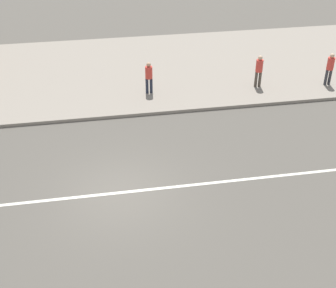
{
  "coord_description": "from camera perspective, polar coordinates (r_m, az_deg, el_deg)",
  "views": [
    {
      "loc": [
        -0.54,
        -12.93,
        10.17
      ],
      "look_at": [
        1.97,
        1.6,
        0.8
      ],
      "focal_mm": 50.0,
      "sensor_mm": 36.0,
      "label": 1
    }
  ],
  "objects": [
    {
      "name": "pedestrian_near_clock",
      "position": [
        24.49,
        19.15,
        8.9
      ],
      "size": [
        0.34,
        0.34,
        1.64
      ],
      "color": "#333338",
      "rests_on": "kerb_strip"
    },
    {
      "name": "pedestrian_far_end",
      "position": [
        22.35,
        -2.35,
        8.34
      ],
      "size": [
        0.34,
        0.34,
        1.57
      ],
      "color": "#232838",
      "rests_on": "kerb_strip"
    },
    {
      "name": "kerb_strip",
      "position": [
        25.36,
        -7.86,
        8.67
      ],
      "size": [
        68.0,
        10.0,
        0.15
      ],
      "primitive_type": "cube",
      "color": "gray",
      "rests_on": "ground"
    },
    {
      "name": "pedestrian_mid_kerb",
      "position": [
        23.39,
        11.04,
        8.99
      ],
      "size": [
        0.34,
        0.34,
        1.62
      ],
      "color": "#4C4238",
      "rests_on": "kerb_strip"
    },
    {
      "name": "ground_plane",
      "position": [
        16.46,
        -5.86,
        -5.93
      ],
      "size": [
        160.0,
        160.0,
        0.0
      ],
      "primitive_type": "plane",
      "color": "#544F47"
    },
    {
      "name": "lane_centre_stripe",
      "position": [
        16.46,
        -5.86,
        -5.92
      ],
      "size": [
        50.4,
        0.14,
        0.01
      ],
      "primitive_type": "cube",
      "color": "silver",
      "rests_on": "ground"
    }
  ]
}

